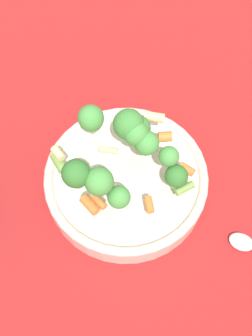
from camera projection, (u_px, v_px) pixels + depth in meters
ground_plane at (126, 187)px, 0.61m from camera, size 3.00×3.00×0.00m
bowl at (126, 180)px, 0.58m from camera, size 0.24×0.24×0.05m
pasta_salad at (123, 150)px, 0.52m from camera, size 0.18×0.17×0.09m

